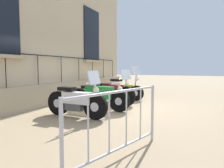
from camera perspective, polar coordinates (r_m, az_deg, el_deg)
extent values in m
plane|color=tan|center=(7.25, 2.06, -6.39)|extent=(60.00, 60.00, 0.00)
cube|color=#C6B28E|center=(8.87, -16.27, 18.59)|extent=(0.60, 11.80, 7.10)
cube|color=tan|center=(8.42, -13.81, -2.22)|extent=(0.20, 11.80, 0.80)
cube|color=black|center=(10.68, -5.57, 13.23)|extent=(0.06, 1.46, 2.50)
cube|color=tan|center=(10.53, -5.13, 6.25)|extent=(0.24, 1.66, 0.10)
cube|color=tan|center=(6.50, -28.13, 6.78)|extent=(0.24, 1.66, 0.10)
cube|color=black|center=(8.35, -13.78, 7.26)|extent=(0.03, 9.91, 0.03)
cylinder|color=black|center=(6.55, -27.07, 3.35)|extent=(0.02, 0.02, 0.98)
cylinder|color=black|center=(7.39, -19.59, 3.67)|extent=(0.02, 0.02, 0.98)
cylinder|color=black|center=(8.34, -13.71, 3.88)|extent=(0.02, 0.02, 0.98)
cylinder|color=black|center=(9.35, -9.06, 4.01)|extent=(0.02, 0.02, 0.98)
cylinder|color=black|center=(10.41, -5.34, 4.10)|extent=(0.02, 0.02, 0.98)
cylinder|color=black|center=(11.50, -2.31, 4.16)|extent=(0.02, 0.02, 0.98)
cylinder|color=black|center=(12.63, 0.18, 4.20)|extent=(0.02, 0.02, 0.98)
cylinder|color=black|center=(5.52, -4.55, -6.20)|extent=(0.70, 0.14, 0.69)
cylinder|color=silver|center=(5.52, -4.55, -6.20)|extent=(0.25, 0.13, 0.24)
cylinder|color=black|center=(6.25, -14.49, -5.06)|extent=(0.70, 0.14, 0.69)
cylinder|color=silver|center=(6.25, -14.49, -5.06)|extent=(0.25, 0.13, 0.24)
cube|color=silver|center=(5.80, -9.46, -3.74)|extent=(0.88, 0.32, 0.32)
cube|color=#4C4C51|center=(5.90, -10.22, -5.91)|extent=(0.53, 0.25, 0.24)
cube|color=black|center=(5.99, -12.23, -1.28)|extent=(0.50, 0.28, 0.10)
cylinder|color=silver|center=(5.50, -5.02, -2.99)|extent=(0.16, 0.07, 0.63)
cylinder|color=silver|center=(5.49, -5.48, 0.24)|extent=(0.06, 0.62, 0.04)
sphere|color=white|center=(5.45, -4.40, -1.69)|extent=(0.16, 0.16, 0.16)
cylinder|color=silver|center=(6.14, -10.59, -6.65)|extent=(0.78, 0.11, 0.08)
cube|color=silver|center=(5.45, -4.96, 1.79)|extent=(0.14, 0.51, 0.36)
cylinder|color=black|center=(6.47, 2.03, -4.72)|extent=(0.68, 0.18, 0.67)
cylinder|color=silver|center=(6.47, 2.03, -4.72)|extent=(0.24, 0.17, 0.23)
cylinder|color=black|center=(7.25, -9.00, -3.76)|extent=(0.68, 0.18, 0.67)
cylinder|color=silver|center=(7.25, -9.00, -3.76)|extent=(0.24, 0.17, 0.23)
cube|color=#1E842D|center=(6.77, -3.46, -2.28)|extent=(0.96, 0.36, 0.39)
cube|color=#4C4C51|center=(6.86, -4.16, -4.47)|extent=(0.58, 0.27, 0.23)
cube|color=black|center=(6.96, -6.14, -0.84)|extent=(0.54, 0.30, 0.10)
cylinder|color=silver|center=(6.45, 1.63, -2.22)|extent=(0.16, 0.07, 0.57)
cylinder|color=silver|center=(6.44, 1.24, 0.30)|extent=(0.08, 0.66, 0.04)
sphere|color=white|center=(6.41, 2.20, -1.34)|extent=(0.16, 0.16, 0.16)
cylinder|color=silver|center=(7.11, -4.74, -5.11)|extent=(0.85, 0.14, 0.08)
cylinder|color=black|center=(7.46, 4.01, -3.36)|extent=(0.71, 0.31, 0.70)
cylinder|color=silver|center=(7.46, 4.01, -3.36)|extent=(0.27, 0.20, 0.25)
cylinder|color=black|center=(8.33, -3.73, -2.52)|extent=(0.71, 0.31, 0.70)
cylinder|color=silver|center=(8.33, -3.73, -2.52)|extent=(0.27, 0.20, 0.25)
cube|color=maroon|center=(7.82, 0.21, -1.41)|extent=(0.84, 0.49, 0.35)
cube|color=#4C4C51|center=(7.91, -0.35, -3.14)|extent=(0.52, 0.35, 0.25)
cube|color=black|center=(8.02, -1.60, -0.16)|extent=(0.50, 0.37, 0.10)
cylinder|color=silver|center=(7.45, 3.71, -0.96)|extent=(0.17, 0.10, 0.63)
cylinder|color=silver|center=(7.46, 3.41, 1.43)|extent=(0.21, 0.61, 0.04)
sphere|color=white|center=(7.40, 4.15, 0.00)|extent=(0.16, 0.16, 0.16)
cylinder|color=silver|center=(8.15, -0.44, -3.79)|extent=(0.71, 0.27, 0.08)
cube|color=silver|center=(7.41, 3.79, 2.57)|extent=(0.26, 0.53, 0.36)
cylinder|color=black|center=(8.69, 6.69, -2.50)|extent=(0.64, 0.27, 0.63)
cylinder|color=silver|center=(8.69, 6.69, -2.50)|extent=(0.25, 0.20, 0.22)
cylinder|color=black|center=(9.49, -0.95, -1.87)|extent=(0.64, 0.27, 0.63)
cylinder|color=silver|center=(9.49, -0.95, -1.87)|extent=(0.25, 0.20, 0.22)
cube|color=gold|center=(9.02, 2.97, -1.03)|extent=(0.88, 0.49, 0.29)
cube|color=#4C4C51|center=(9.10, 2.44, -2.35)|extent=(0.54, 0.35, 0.22)
cube|color=black|center=(9.19, 1.20, 1.09)|extent=(0.52, 0.38, 0.10)
cylinder|color=silver|center=(8.67, 6.43, 0.09)|extent=(0.17, 0.09, 0.79)
cylinder|color=silver|center=(8.68, 6.16, 2.68)|extent=(0.19, 0.67, 0.04)
sphere|color=white|center=(8.62, 6.84, 1.47)|extent=(0.16, 0.16, 0.16)
cylinder|color=silver|center=(9.34, 2.22, -2.84)|extent=(0.75, 0.24, 0.08)
cube|color=silver|center=(8.64, 6.52, 3.66)|extent=(0.24, 0.57, 0.36)
cylinder|color=#B7B7BF|center=(2.50, -13.62, -15.50)|extent=(0.05, 0.05, 1.05)
cylinder|color=#B7B7BF|center=(4.00, 10.97, -7.82)|extent=(0.05, 0.05, 1.05)
cylinder|color=#B7B7BF|center=(3.08, 1.74, -2.11)|extent=(0.62, 1.97, 0.04)
cylinder|color=#B7B7BF|center=(3.30, 1.70, -17.29)|extent=(0.62, 1.97, 0.04)
cylinder|color=#B7B7BF|center=(2.73, -6.54, -12.06)|extent=(0.02, 0.02, 0.87)
cylinder|color=#B7B7BF|center=(3.01, -0.75, -10.43)|extent=(0.02, 0.02, 0.87)
cylinder|color=#B7B7BF|center=(3.32, 3.95, -9.01)|extent=(0.02, 0.02, 0.87)
cylinder|color=#B7B7BF|center=(3.64, 7.80, -7.80)|extent=(0.02, 0.02, 0.87)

